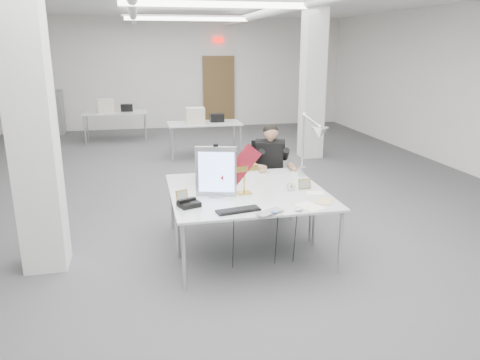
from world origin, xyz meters
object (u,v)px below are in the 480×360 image
Objects in this scene: office_chair at (269,180)px; desk_main at (256,203)px; beige_monitor at (213,167)px; laptop at (273,214)px; desk_phone at (189,204)px; monitor at (216,172)px; architect_lamp at (310,144)px; bankers_lamp at (244,178)px; seated_person at (270,155)px.

desk_main is at bearing -91.75° from office_chair.
beige_monitor reaches higher than desk_main.
desk_phone is at bearing 121.18° from laptop.
desk_phone is 0.55× the size of beige_monitor.
monitor is at bearing -94.10° from beige_monitor.
bankers_lamp is at bearing -167.59° from architect_lamp.
desk_main is at bearing -21.61° from desk_phone.
laptop is at bearing -48.69° from desk_phone.
monitor is 0.61m from beige_monitor.
office_chair reaches higher than desk_phone.
seated_person is (0.00, -0.05, 0.38)m from office_chair.
laptop is 0.92m from desk_phone.
desk_phone reaches higher than laptop.
office_chair reaches higher than desk_main.
architect_lamp is (1.18, -0.24, 0.29)m from beige_monitor.
monitor is (-0.39, 0.32, 0.30)m from desk_main.
architect_lamp reaches higher than bankers_lamp.
beige_monitor is (-0.33, 0.92, 0.19)m from desk_main.
architect_lamp is (0.85, 0.67, 0.49)m from desk_main.
beige_monitor reaches higher than office_chair.
seated_person is at bearing 44.83° from laptop.
architect_lamp is at bearing 31.53° from monitor.
seated_person reaches higher than bankers_lamp.
bankers_lamp is (-0.66, -1.28, 0.42)m from office_chair.
desk_main is 4.70× the size of beige_monitor.
architect_lamp is at bearing -56.00° from seated_person.
laptop is (0.07, -0.42, 0.03)m from desk_main.
desk_main is 0.99m from beige_monitor.
desk_phone is at bearing -112.69° from beige_monitor.
monitor is at bearing 91.83° from laptop.
architect_lamp is (0.25, -0.90, 0.33)m from seated_person.
bankers_lamp is at bearing 99.87° from desk_main.
office_chair is at bearing 69.62° from desk_main.
beige_monitor is at bearing -124.22° from office_chair.
laptop is at bearing -80.45° from desk_main.
monitor reaches higher than desk_main.
laptop reaches higher than desk_main.
office_chair is 1.24m from beige_monitor.
bankers_lamp reaches higher than beige_monitor.
desk_phone is (-0.35, -0.30, -0.26)m from monitor.
office_chair is at bearing 45.18° from laptop.
beige_monitor is at bearing 99.81° from monitor.
bankers_lamp is at bearing 19.44° from monitor.
desk_main is 3.14× the size of monitor.
laptop is at bearing -133.20° from architect_lamp.
desk_phone is (-1.34, -1.60, 0.26)m from office_chair.
office_chair is 1.21m from architect_lamp.
bankers_lamp is (-0.66, -1.23, 0.04)m from seated_person.
monitor is 1.30m from architect_lamp.
desk_phone is at bearing -123.72° from monitor.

